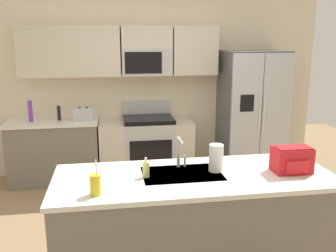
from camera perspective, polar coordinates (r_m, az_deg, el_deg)
The scene contains 14 objects.
ground_plane at distance 4.06m, azimuth 1.16°, elevation -16.62°, with size 9.00×9.00×0.00m, color #997A56.
kitchen_wall_unit at distance 5.58m, azimuth -4.10°, elevation 7.72°, with size 5.20×0.43×2.60m.
back_counter at distance 5.54m, azimuth -17.10°, elevation -3.70°, with size 1.26×0.63×0.90m.
range_oven at distance 5.51m, azimuth -3.41°, elevation -3.28°, with size 1.36×0.61×1.10m.
refrigerator at distance 5.71m, azimuth 12.81°, elevation 1.97°, with size 0.90×0.76×1.85m.
island_counter at distance 3.36m, azimuth 4.00°, elevation -14.68°, with size 2.38×0.91×0.90m.
toaster at distance 5.32m, azimuth -12.96°, elevation 1.84°, with size 0.28×0.16×0.18m.
pepper_mill at distance 5.40m, azimuth -16.53°, elevation 1.93°, with size 0.05×0.05×0.20m, color black.
bottle_purple at distance 5.43m, azimuth -20.53°, elevation 2.16°, with size 0.06×0.06×0.29m, color purple.
sink_faucet at distance 3.27m, azimuth 1.81°, elevation -3.73°, with size 0.08×0.21×0.28m.
drink_cup_yellow at distance 2.81m, azimuth -11.18°, elevation -8.90°, with size 0.08×0.08×0.28m.
soap_dispenser at distance 3.10m, azimuth -3.43°, elevation -6.71°, with size 0.06×0.06×0.17m.
paper_towel_roll at distance 3.24m, azimuth 7.45°, elevation -4.92°, with size 0.12×0.12×0.24m, color white.
backpack at distance 3.37m, azimuth 18.65°, elevation -4.88°, with size 0.32×0.22×0.23m.
Camera 1 is at (-0.64, -3.45, 2.04)m, focal length 39.37 mm.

